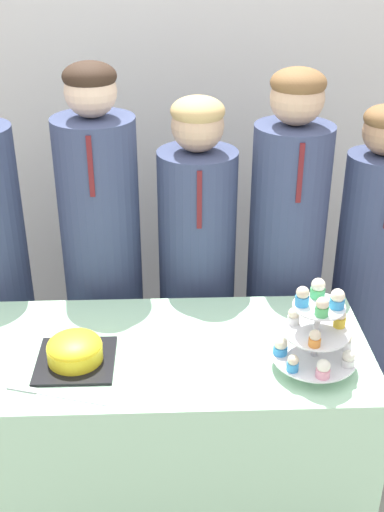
{
  "coord_description": "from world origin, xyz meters",
  "views": [
    {
      "loc": [
        0.01,
        -1.41,
        1.98
      ],
      "look_at": [
        0.08,
        0.34,
        1.07
      ],
      "focal_mm": 45.0,
      "sensor_mm": 36.0,
      "label": 1
    }
  ],
  "objects": [
    {
      "name": "student_1",
      "position": [
        -0.26,
        0.85,
        0.74
      ],
      "size": [
        0.31,
        0.31,
        1.56
      ],
      "color": "#384266",
      "rests_on": "ground_plane"
    },
    {
      "name": "wall_back",
      "position": [
        0.0,
        1.71,
        1.35
      ],
      "size": [
        9.0,
        0.06,
        2.7
      ],
      "color": "silver",
      "rests_on": "ground_plane"
    },
    {
      "name": "cupcake_stand",
      "position": [
        0.45,
        0.19,
        0.88
      ],
      "size": [
        0.26,
        0.26,
        0.29
      ],
      "color": "silver",
      "rests_on": "table"
    },
    {
      "name": "student_4",
      "position": [
        0.81,
        0.85,
        0.68
      ],
      "size": [
        0.26,
        0.27,
        1.4
      ],
      "color": "#384266",
      "rests_on": "ground_plane"
    },
    {
      "name": "table",
      "position": [
        0.0,
        0.31,
        0.37
      ],
      "size": [
        1.31,
        0.62,
        0.75
      ],
      "color": "#A8DBB2",
      "rests_on": "ground_plane"
    },
    {
      "name": "student_3",
      "position": [
        0.47,
        0.85,
        0.74
      ],
      "size": [
        0.3,
        0.3,
        1.54
      ],
      "color": "#384266",
      "rests_on": "ground_plane"
    },
    {
      "name": "round_cake",
      "position": [
        -0.3,
        0.25,
        0.79
      ],
      "size": [
        0.25,
        0.25,
        0.1
      ],
      "color": "black",
      "rests_on": "table"
    },
    {
      "name": "student_2",
      "position": [
        0.12,
        0.85,
        0.68
      ],
      "size": [
        0.3,
        0.31,
        1.44
      ],
      "color": "#384266",
      "rests_on": "ground_plane"
    },
    {
      "name": "cake_knife",
      "position": [
        -0.38,
        0.1,
        0.75
      ],
      "size": [
        0.31,
        0.11,
        0.01
      ],
      "rotation": [
        0.0,
        0.0,
        -0.29
      ],
      "color": "silver",
      "rests_on": "table"
    }
  ]
}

